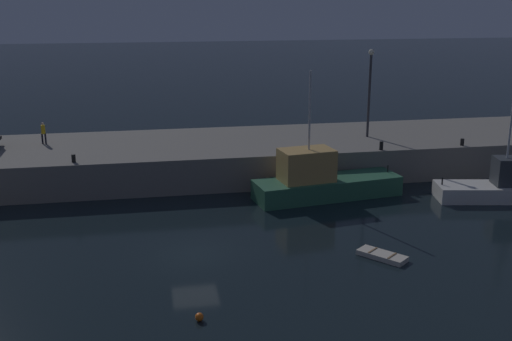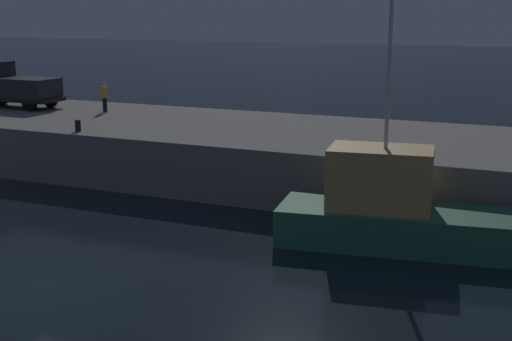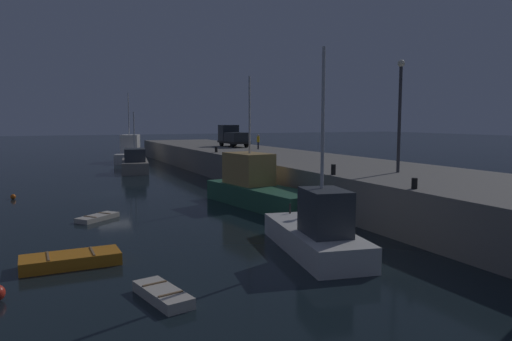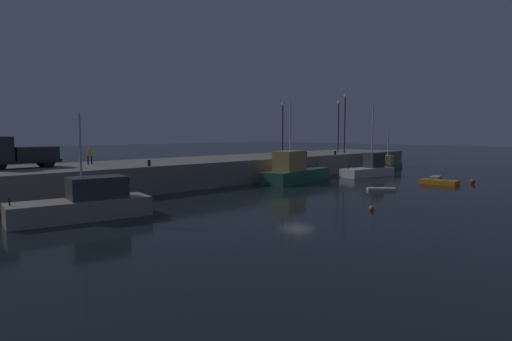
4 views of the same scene
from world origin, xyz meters
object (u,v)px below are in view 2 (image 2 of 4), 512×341
(bollard_central, at_px, (78,126))
(fishing_boat_white, at_px, (411,214))
(dockworker, at_px, (104,95))
(utility_truck, at_px, (11,86))

(bollard_central, bearing_deg, fishing_boat_white, -10.29)
(dockworker, bearing_deg, bollard_central, -65.31)
(fishing_boat_white, xyz_separation_m, utility_truck, (-25.61, 8.42, 2.60))
(fishing_boat_white, xyz_separation_m, bollard_central, (-16.58, 3.01, 1.60))
(fishing_boat_white, distance_m, dockworker, 21.43)
(utility_truck, distance_m, bollard_central, 10.58)
(utility_truck, bearing_deg, bollard_central, -30.94)
(fishing_boat_white, distance_m, bollard_central, 16.92)
(utility_truck, bearing_deg, dockworker, 5.11)
(utility_truck, distance_m, dockworker, 6.32)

